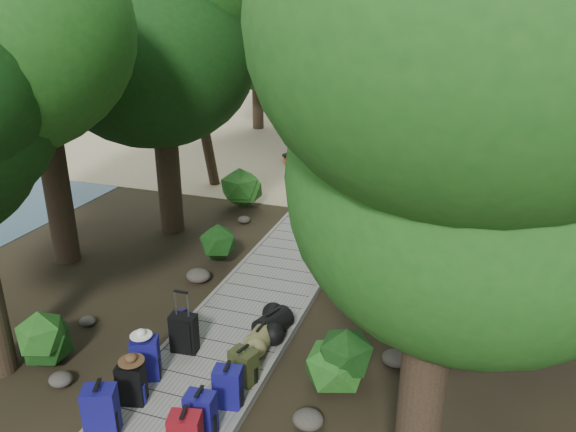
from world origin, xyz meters
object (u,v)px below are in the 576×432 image
at_px(backpack_left_d, 185,323).
at_px(suitcase_on_boardwalk, 184,333).
at_px(backpack_right_b, 201,412).
at_px(duffel_right_khaki, 261,338).
at_px(backpack_left_a, 101,409).
at_px(backpack_right_d, 243,365).
at_px(sun_lounger, 450,161).
at_px(duffel_right_black, 273,323).
at_px(lone_suitcase_on_sand, 361,175).
at_px(backpack_left_c, 145,356).
at_px(backpack_left_b, 131,382).
at_px(backpack_right_c, 228,385).
at_px(kayak, 288,157).

distance_m(backpack_left_d, suitcase_on_boardwalk, 0.48).
xyz_separation_m(backpack_right_b, duffel_right_khaki, (0.03, 2.14, -0.16)).
relative_size(backpack_left_a, suitcase_on_boardwalk, 1.20).
height_order(backpack_left_a, duffel_right_khaki, backpack_left_a).
xyz_separation_m(backpack_right_d, sun_lounger, (2.23, 13.34, -0.14)).
height_order(duffel_right_black, lone_suitcase_on_sand, lone_suitcase_on_sand).
xyz_separation_m(backpack_left_a, backpack_left_d, (-0.10, 2.50, -0.17)).
xyz_separation_m(backpack_left_c, sun_lounger, (3.71, 13.73, -0.23)).
relative_size(backpack_left_b, backpack_right_d, 1.16).
relative_size(suitcase_on_boardwalk, lone_suitcase_on_sand, 1.16).
bearing_deg(backpack_right_b, lone_suitcase_on_sand, 86.73).
bearing_deg(lone_suitcase_on_sand, sun_lounger, 40.62).
distance_m(backpack_right_c, kayak, 13.43).
xyz_separation_m(backpack_left_b, backpack_right_d, (1.37, 0.96, -0.05)).
xyz_separation_m(backpack_left_a, sun_lounger, (3.61, 14.99, -0.25)).
height_order(backpack_left_d, sun_lounger, backpack_left_d).
xyz_separation_m(duffel_right_black, lone_suitcase_on_sand, (-0.37, 9.24, -0.02)).
relative_size(backpack_right_d, suitcase_on_boardwalk, 0.89).
xyz_separation_m(backpack_left_a, backpack_left_b, (0.01, 0.69, -0.06)).
distance_m(backpack_right_d, duffel_right_khaki, 0.93).
height_order(kayak, sun_lounger, sun_lounger).
height_order(backpack_left_a, lone_suitcase_on_sand, backpack_left_a).
bearing_deg(suitcase_on_boardwalk, backpack_right_c, -43.38).
relative_size(duffel_right_khaki, sun_lounger, 0.36).
bearing_deg(lone_suitcase_on_sand, backpack_left_c, -100.97).
bearing_deg(backpack_left_b, backpack_left_c, 87.43).
relative_size(backpack_left_c, suitcase_on_boardwalk, 1.13).
relative_size(duffel_right_khaki, suitcase_on_boardwalk, 0.86).
xyz_separation_m(backpack_left_c, kayak, (-2.02, 12.79, -0.33)).
bearing_deg(backpack_right_c, kayak, 95.38).
relative_size(backpack_left_d, duffel_right_khaki, 0.83).
bearing_deg(backpack_left_c, suitcase_on_boardwalk, 50.66).
bearing_deg(suitcase_on_boardwalk, backpack_left_a, -98.42).
relative_size(duffel_right_black, sun_lounger, 0.42).
xyz_separation_m(backpack_left_c, duffel_right_khaki, (1.41, 1.32, -0.19)).
distance_m(lone_suitcase_on_sand, sun_lounger, 3.78).
distance_m(suitcase_on_boardwalk, kayak, 12.18).
distance_m(backpack_right_d, lone_suitcase_on_sand, 10.63).
bearing_deg(suitcase_on_boardwalk, duffel_right_khaki, 17.46).
bearing_deg(backpack_right_d, duffel_right_black, 107.94).
distance_m(backpack_right_c, duffel_right_khaki, 1.50).
xyz_separation_m(backpack_left_c, backpack_right_d, (1.48, 0.40, -0.08)).
xyz_separation_m(backpack_left_c, duffel_right_black, (1.46, 1.78, -0.17)).
xyz_separation_m(backpack_left_a, lone_suitcase_on_sand, (0.99, 12.28, -0.22)).
relative_size(backpack_left_c, backpack_right_b, 1.08).
distance_m(backpack_left_a, backpack_right_c, 1.76).
bearing_deg(duffel_right_black, kayak, 127.80).
bearing_deg(duffel_right_khaki, backpack_left_a, -112.77).
height_order(backpack_left_a, backpack_right_c, backpack_left_a).
distance_m(backpack_left_c, kayak, 12.96).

